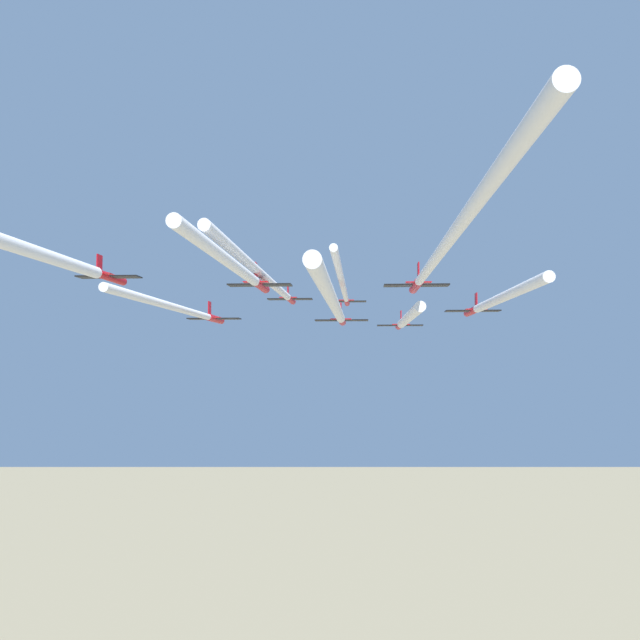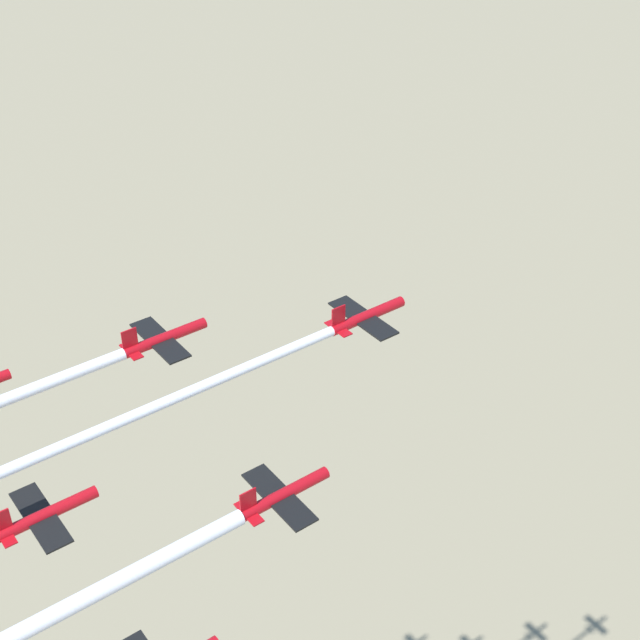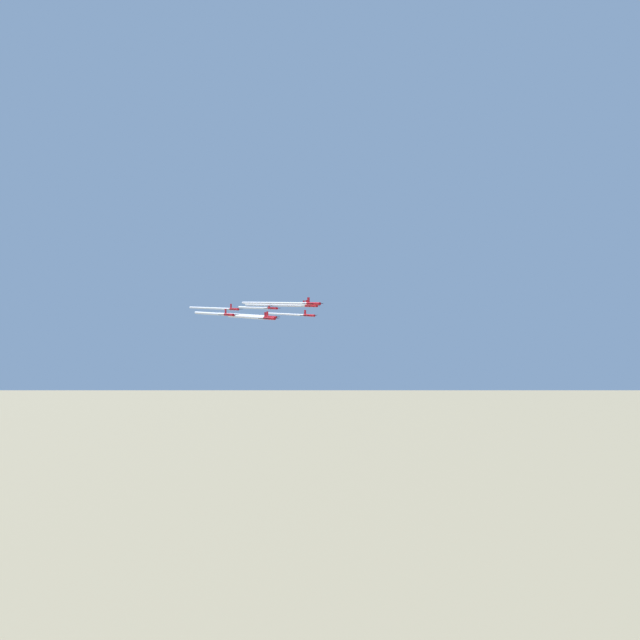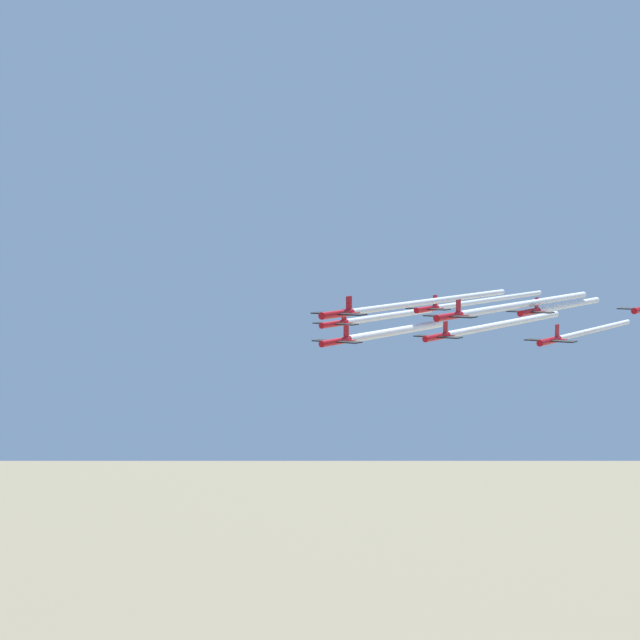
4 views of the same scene
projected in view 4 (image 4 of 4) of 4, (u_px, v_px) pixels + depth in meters
name	position (u px, v px, depth m)	size (l,w,h in m)	color
jet_0	(338.00, 314.00, 168.91)	(8.25, 7.89, 2.75)	#B20C14
jet_1	(450.00, 316.00, 177.89)	(8.25, 7.89, 2.75)	#B20C14
jet_2	(336.00, 341.00, 187.69)	(8.25, 7.89, 2.75)	#B20C14
jet_3	(550.00, 340.00, 187.14)	(8.25, 7.89, 2.75)	#B20C14
jet_4	(437.00, 337.00, 196.60)	(8.25, 7.89, 2.75)	#B20C14
jet_5	(335.00, 324.00, 205.92)	(8.25, 7.89, 2.75)	#B20C14
jet_7	(530.00, 312.00, 205.22)	(8.25, 7.89, 2.75)	#B20C14
jet_8	(428.00, 309.00, 214.67)	(8.25, 7.89, 2.75)	#B20C14
smoke_trail_0	(436.00, 301.00, 195.61)	(54.11, 9.40, 0.90)	white
smoke_trail_1	(529.00, 303.00, 204.73)	(54.46, 9.61, 1.06)	white
smoke_trail_2	(398.00, 331.00, 205.15)	(32.91, 6.41, 1.27)	white
smoke_trail_3	(596.00, 330.00, 205.72)	(35.44, 6.40, 0.84)	white
smoke_trail_4	(507.00, 323.00, 221.57)	(50.18, 9.02, 1.15)	white
smoke_trail_5	(391.00, 316.00, 223.22)	(32.52, 6.16, 1.07)	white
smoke_trail_7	(569.00, 305.00, 221.78)	(30.81, 5.89, 1.07)	white
smoke_trail_8	(493.00, 299.00, 239.61)	(50.07, 8.78, 0.91)	white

